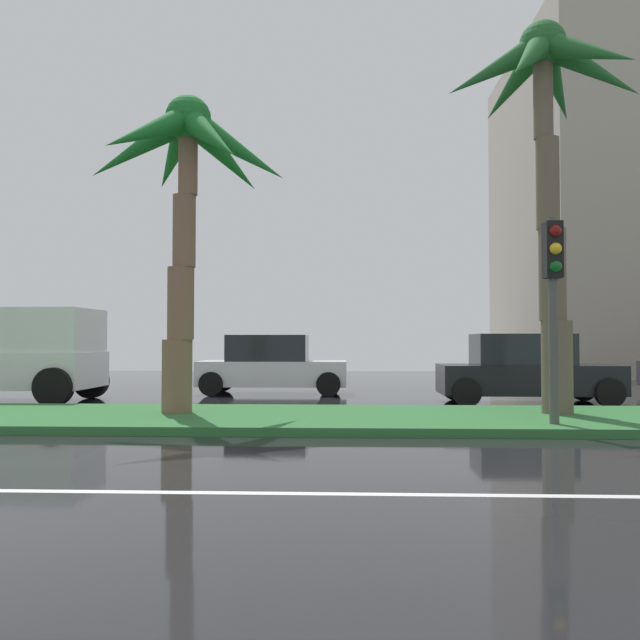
{
  "coord_description": "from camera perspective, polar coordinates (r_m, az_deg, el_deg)",
  "views": [
    {
      "loc": [
        3.23,
        -4.86,
        1.54
      ],
      "look_at": [
        2.64,
        9.07,
        1.98
      ],
      "focal_mm": 37.97,
      "sensor_mm": 36.0,
      "label": 1
    }
  ],
  "objects": [
    {
      "name": "ground_plane",
      "position": [
        14.32,
        -10.73,
        -8.14
      ],
      "size": [
        90.0,
        42.0,
        0.1
      ],
      "primitive_type": "cube",
      "color": "black"
    },
    {
      "name": "near_lane_divider_stripe",
      "position": [
        7.73,
        -22.93,
        -13.13
      ],
      "size": [
        81.0,
        0.14,
        0.01
      ],
      "primitive_type": "cube",
      "color": "white",
      "rests_on": "ground_plane"
    },
    {
      "name": "median_strip",
      "position": [
        13.34,
        -11.71,
        -8.07
      ],
      "size": [
        85.5,
        4.0,
        0.15
      ],
      "primitive_type": "cube",
      "color": "#2D6B33",
      "rests_on": "ground_plane"
    },
    {
      "name": "palm_tree_centre_left",
      "position": [
        13.86,
        -11.13,
        11.98
      ],
      "size": [
        4.26,
        4.07,
        6.24
      ],
      "color": "brown",
      "rests_on": "median_strip"
    },
    {
      "name": "palm_tree_centre",
      "position": [
        14.56,
        18.53,
        15.88
      ],
      "size": [
        3.99,
        3.79,
        7.71
      ],
      "color": "brown",
      "rests_on": "median_strip"
    },
    {
      "name": "traffic_signal_median_right",
      "position": [
        12.11,
        19.06,
        3.1
      ],
      "size": [
        0.28,
        0.43,
        3.49
      ],
      "color": "#4C4C47",
      "rests_on": "median_strip"
    },
    {
      "name": "car_in_traffic_leading",
      "position": [
        19.91,
        -4.11,
        -3.85
      ],
      "size": [
        4.3,
        2.02,
        1.72
      ],
      "color": "white",
      "rests_on": "ground_plane"
    },
    {
      "name": "car_in_traffic_second",
      "position": [
        17.47,
        16.94,
        -4.06
      ],
      "size": [
        4.3,
        2.02,
        1.72
      ],
      "color": "black",
      "rests_on": "ground_plane"
    }
  ]
}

